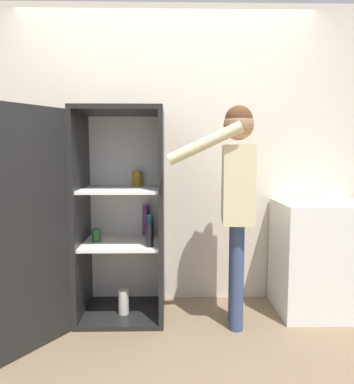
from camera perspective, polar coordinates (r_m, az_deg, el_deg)
name	(u,v)px	position (r m, az deg, el deg)	size (l,w,h in m)	color
ground_plane	(166,354)	(2.66, -1.67, -23.47)	(12.00, 12.00, 0.00)	#7A664C
wall_back	(166,156)	(3.29, -1.62, 5.50)	(7.00, 0.06, 2.55)	beige
refrigerator	(104,217)	(2.94, -11.06, -3.72)	(1.07, 1.18, 1.64)	black
person	(236,186)	(2.78, 9.03, 0.84)	(0.65, 0.52, 1.64)	#384770
counter	(321,257)	(3.32, 21.15, -9.26)	(0.72, 0.58, 0.91)	white
bowl	(335,197)	(3.35, 22.88, -0.70)	(0.18, 0.18, 0.06)	white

